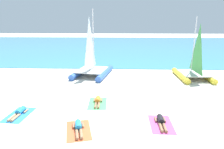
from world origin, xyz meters
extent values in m
plane|color=silver|center=(0.00, 10.00, 0.00)|extent=(120.00, 120.00, 0.00)
cube|color=teal|center=(0.00, 31.96, 0.03)|extent=(120.00, 40.00, 0.05)
cylinder|color=yellow|center=(5.92, 8.94, 0.23)|extent=(0.53, 4.05, 0.46)
cylinder|color=yellow|center=(8.04, 8.98, 0.23)|extent=(0.53, 4.05, 0.46)
cube|color=silver|center=(6.98, 8.77, 0.49)|extent=(2.16, 2.62, 0.06)
cylinder|color=silver|center=(6.97, 9.34, 2.87)|extent=(0.10, 0.10, 4.82)
pyramid|color=#4CA54C|center=(6.99, 8.39, 2.73)|extent=(0.09, 2.12, 4.05)
cylinder|color=blue|center=(-3.14, 9.82, 0.26)|extent=(1.31, 4.56, 0.52)
cylinder|color=blue|center=(-0.80, 9.40, 0.26)|extent=(1.31, 4.56, 0.52)
cube|color=silver|center=(-2.01, 9.40, 0.55)|extent=(2.86, 3.28, 0.06)
cylinder|color=silver|center=(-1.90, 10.03, 3.22)|extent=(0.11, 0.11, 5.41)
pyramid|color=white|center=(-2.09, 8.98, 3.06)|extent=(0.48, 2.35, 4.54)
cube|color=#338CD8|center=(-4.88, 1.23, 0.01)|extent=(1.22, 1.97, 0.01)
cylinder|color=#268CCC|center=(-4.86, 1.43, 0.16)|extent=(0.34, 0.64, 0.30)
sphere|color=tan|center=(-4.84, 1.84, 0.16)|extent=(0.22, 0.22, 0.22)
cylinder|color=tan|center=(-5.00, 0.79, 0.08)|extent=(0.19, 0.79, 0.14)
cylinder|color=tan|center=(-4.82, 0.78, 0.08)|extent=(0.19, 0.79, 0.14)
cylinder|color=tan|center=(-5.07, 1.60, 0.07)|extent=(0.13, 0.46, 0.10)
cylinder|color=tan|center=(-4.63, 1.57, 0.07)|extent=(0.13, 0.46, 0.10)
cube|color=#EA5933|center=(-1.33, -0.21, 0.01)|extent=(1.53, 2.11, 0.01)
cylinder|color=#268CCC|center=(-1.38, -0.02, 0.16)|extent=(0.44, 0.67, 0.30)
sphere|color=#8C6647|center=(-1.48, 0.38, 0.16)|extent=(0.22, 0.22, 0.22)
cylinder|color=#8C6647|center=(-1.31, -0.67, 0.08)|extent=(0.32, 0.79, 0.14)
cylinder|color=#8C6647|center=(-1.13, -0.62, 0.08)|extent=(0.32, 0.79, 0.14)
cylinder|color=#8C6647|center=(-1.63, 0.08, 0.07)|extent=(0.21, 0.46, 0.10)
cylinder|color=#8C6647|center=(-1.20, 0.19, 0.07)|extent=(0.21, 0.46, 0.10)
cube|color=#4CB266|center=(-0.79, 2.96, 0.01)|extent=(1.18, 1.95, 0.01)
cylinder|color=orange|center=(-0.80, 3.16, 0.16)|extent=(0.33, 0.63, 0.30)
sphere|color=#8C6647|center=(-0.82, 3.57, 0.16)|extent=(0.22, 0.22, 0.22)
cylinder|color=#8C6647|center=(-0.86, 2.51, 0.08)|extent=(0.17, 0.79, 0.14)
cylinder|color=#8C6647|center=(-0.68, 2.52, 0.08)|extent=(0.17, 0.79, 0.14)
cylinder|color=#8C6647|center=(-1.03, 3.31, 0.07)|extent=(0.12, 0.45, 0.10)
cylinder|color=#8C6647|center=(-0.59, 3.33, 0.07)|extent=(0.12, 0.45, 0.10)
cube|color=#D84C99|center=(2.61, 0.51, 0.01)|extent=(1.13, 1.92, 0.01)
cylinder|color=black|center=(2.62, 0.71, 0.16)|extent=(0.31, 0.63, 0.30)
sphere|color=#8C6647|center=(2.62, 1.12, 0.16)|extent=(0.22, 0.22, 0.22)
cylinder|color=#8C6647|center=(2.52, 0.07, 0.08)|extent=(0.15, 0.78, 0.14)
cylinder|color=#8C6647|center=(2.70, 0.06, 0.08)|extent=(0.15, 0.78, 0.14)
cylinder|color=#8C6647|center=(2.40, 0.87, 0.07)|extent=(0.11, 0.45, 0.10)
cylinder|color=#8C6647|center=(2.84, 0.87, 0.07)|extent=(0.11, 0.45, 0.10)
camera|label=1|loc=(0.56, -8.52, 4.95)|focal=32.40mm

